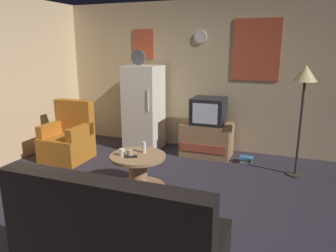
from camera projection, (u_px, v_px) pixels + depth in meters
ground_plane at (136, 203)px, 3.89m from camera, size 12.00×12.00×0.00m
wall_with_art at (195, 76)px, 5.78m from camera, size 5.20×0.12×2.60m
fridge at (144, 108)px, 5.77m from camera, size 0.60×0.62×1.77m
tv_stand at (207, 139)px, 5.50m from camera, size 0.84×0.53×0.56m
crt_tv at (209, 111)px, 5.36m from camera, size 0.54×0.51×0.44m
standing_lamp at (305, 82)px, 4.38m from camera, size 0.32×0.32×1.59m
coffee_table at (138, 172)px, 4.19m from camera, size 0.72×0.72×0.48m
wine_glass at (144, 147)px, 4.19m from camera, size 0.05×0.05×0.15m
mug_ceramic_white at (122, 152)px, 4.09m from camera, size 0.08×0.08×0.09m
mug_ceramic_tan at (130, 153)px, 4.05m from camera, size 0.08×0.08×0.09m
remote_control at (131, 157)px, 4.04m from camera, size 0.15×0.11×0.02m
armchair at (68, 139)px, 5.31m from camera, size 0.68×0.68×0.96m
couch at (118, 238)px, 2.64m from camera, size 1.70×0.80×0.92m
book_stack at (246, 160)px, 5.18m from camera, size 0.21×0.18×0.09m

